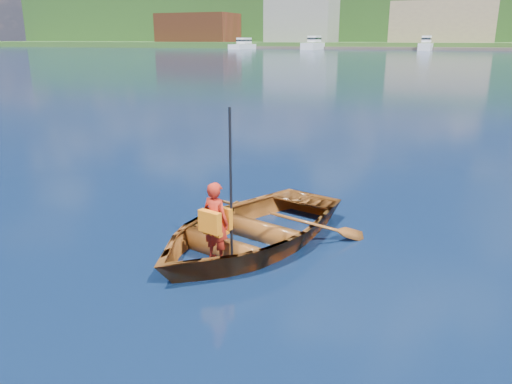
# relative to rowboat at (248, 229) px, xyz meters

# --- Properties ---
(ground) EXTENTS (600.00, 600.00, 0.00)m
(ground) POSITION_rel_rowboat_xyz_m (0.15, -0.11, -0.25)
(ground) COLOR #0F2148
(ground) RESTS_ON ground
(rowboat) EXTENTS (3.67, 4.44, 0.80)m
(rowboat) POSITION_rel_rowboat_xyz_m (0.00, 0.00, 0.00)
(rowboat) COLOR brown
(rowboat) RESTS_ON ground
(child_paddler) EXTENTS (0.47, 0.41, 2.12)m
(child_paddler) POSITION_rel_rowboat_xyz_m (-0.09, -0.91, 0.43)
(child_paddler) COLOR red
(child_paddler) RESTS_ON ground
(shoreline) EXTENTS (400.00, 140.00, 22.00)m
(shoreline) POSITION_rel_rowboat_xyz_m (0.15, 236.50, 10.07)
(shoreline) COLOR #354D23
(shoreline) RESTS_ON ground
(dock) EXTENTS (159.94, 13.88, 0.80)m
(dock) POSITION_rel_rowboat_xyz_m (3.01, 147.89, 0.15)
(dock) COLOR brown
(dock) RESTS_ON ground
(waterfront_buildings) EXTENTS (202.00, 16.00, 14.00)m
(waterfront_buildings) POSITION_rel_rowboat_xyz_m (-7.58, 164.89, 7.49)
(waterfront_buildings) COLOR maroon
(waterfront_buildings) RESTS_ON ground
(marina_yachts) EXTENTS (142.26, 13.55, 4.33)m
(marina_yachts) POSITION_rel_rowboat_xyz_m (4.65, 143.22, 1.14)
(marina_yachts) COLOR white
(marina_yachts) RESTS_ON ground
(hillside_trees) EXTENTS (282.07, 88.31, 27.83)m
(hillside_trees) POSITION_rel_rowboat_xyz_m (7.93, 241.99, 18.59)
(hillside_trees) COLOR #382314
(hillside_trees) RESTS_ON ground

